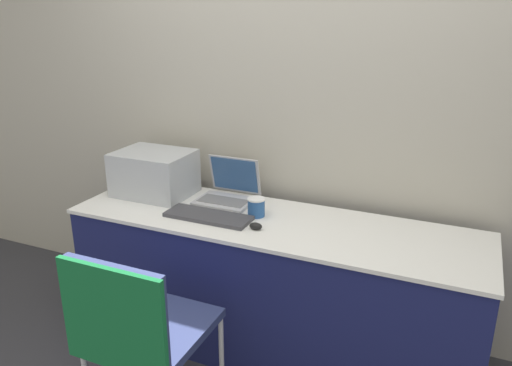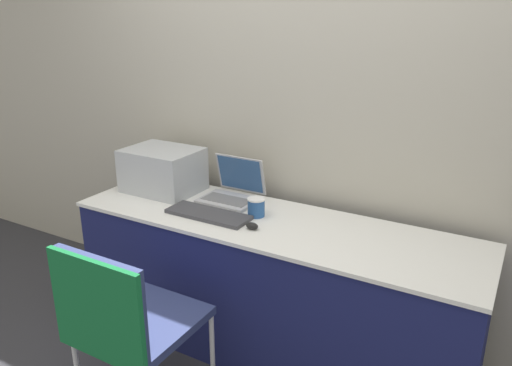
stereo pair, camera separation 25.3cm
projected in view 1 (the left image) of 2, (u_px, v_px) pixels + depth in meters
name	position (u px, v px, depth m)	size (l,w,h in m)	color
wall_back	(301.00, 100.00, 2.70)	(8.00, 0.05, 2.60)	#B7B2A3
table	(271.00, 285.00, 2.65)	(2.13, 0.61, 0.75)	#191E51
printer	(154.00, 172.00, 2.86)	(0.42, 0.33, 0.25)	#B2B7BC
laptop_left	(228.00, 192.00, 2.79)	(0.31, 0.28, 0.23)	#B7B7BC
external_keyboard	(208.00, 216.00, 2.56)	(0.45, 0.16, 0.02)	#3D3D42
coffee_cup	(256.00, 207.00, 2.58)	(0.09, 0.09, 0.10)	#285699
mouse	(256.00, 226.00, 2.43)	(0.06, 0.04, 0.03)	black
chair	(135.00, 325.00, 2.03)	(0.47, 0.50, 0.87)	navy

